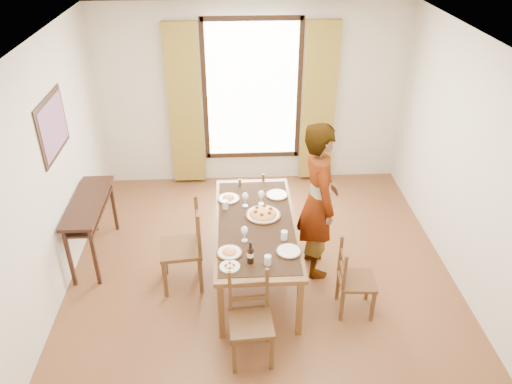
{
  "coord_description": "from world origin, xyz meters",
  "views": [
    {
      "loc": [
        -0.31,
        -4.48,
        3.9
      ],
      "look_at": [
        -0.05,
        0.36,
        1.0
      ],
      "focal_mm": 35.0,
      "sensor_mm": 36.0,
      "label": 1
    }
  ],
  "objects_px": {
    "man": "(318,201)",
    "pasta_platter": "(263,212)",
    "dining_table": "(256,227)",
    "console_table": "(89,209)"
  },
  "relations": [
    {
      "from": "man",
      "to": "pasta_platter",
      "type": "height_order",
      "value": "man"
    },
    {
      "from": "dining_table",
      "to": "pasta_platter",
      "type": "distance_m",
      "value": 0.2
    },
    {
      "from": "console_table",
      "to": "pasta_platter",
      "type": "xyz_separation_m",
      "value": [
        2.05,
        -0.37,
        0.12
      ]
    },
    {
      "from": "dining_table",
      "to": "console_table",
      "type": "bearing_deg",
      "value": 165.62
    },
    {
      "from": "man",
      "to": "pasta_platter",
      "type": "distance_m",
      "value": 0.64
    },
    {
      "from": "console_table",
      "to": "pasta_platter",
      "type": "bearing_deg",
      "value": -10.19
    },
    {
      "from": "dining_table",
      "to": "pasta_platter",
      "type": "relative_size",
      "value": 4.97
    },
    {
      "from": "man",
      "to": "dining_table",
      "type": "bearing_deg",
      "value": 94.67
    },
    {
      "from": "console_table",
      "to": "pasta_platter",
      "type": "height_order",
      "value": "pasta_platter"
    },
    {
      "from": "console_table",
      "to": "dining_table",
      "type": "height_order",
      "value": "console_table"
    }
  ]
}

